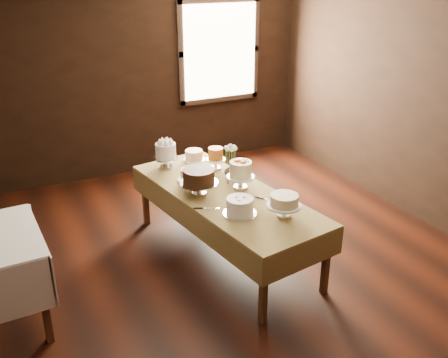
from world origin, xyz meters
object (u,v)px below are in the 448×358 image
cake_cream (284,206)px  cake_server_a (245,200)px  cake_lattice (193,175)px  cake_server_d (229,177)px  cake_meringue (166,156)px  display_table (225,197)px  flower_vase (230,171)px  cake_speckled (194,156)px  cake_server_b (271,200)px  cake_chocolate (199,182)px  cake_flowers (241,176)px  cake_server_c (202,184)px  cake_server_e (212,208)px  cake_swirl (240,207)px  cake_caramel (216,159)px

cake_cream → cake_server_a: bearing=109.7°
cake_lattice → cake_server_d: bearing=-14.5°
cake_meringue → cake_server_d: (0.48, -0.56, -0.12)m
display_table → flower_vase: 0.42m
cake_speckled → cake_server_b: cake_speckled is taller
cake_chocolate → cake_cream: (0.49, -0.76, -0.02)m
cake_server_a → cake_server_d: bearing=37.2°
cake_flowers → cake_speckled: bearing=97.4°
display_table → cake_server_d: (0.20, 0.32, 0.06)m
cake_server_c → flower_vase: 0.36m
cake_server_b → cake_server_c: same height
display_table → cake_server_a: (0.09, -0.24, 0.06)m
cake_flowers → display_table: bearing=-170.2°
cake_speckled → cake_lattice: size_ratio=0.80×
cake_server_e → display_table: bearing=68.3°
display_table → cake_server_d: bearing=57.6°
cake_server_a → cake_server_e: same height
cake_speckled → cake_server_e: (-0.34, -1.19, -0.05)m
cake_swirl → cake_server_b: cake_swirl is taller
cake_caramel → flower_vase: size_ratio=1.80×
cake_swirl → cake_server_d: cake_swirl is taller
cake_meringue → flower_vase: (0.51, -0.55, -0.06)m
cake_flowers → cake_server_d: 0.31m
cake_lattice → cake_server_e: size_ratio=1.30×
cake_flowers → cake_swirl: bearing=-118.7°
cake_cream → cake_flowers: bearing=94.6°
cake_server_a → cake_server_e: size_ratio=1.00×
cake_lattice → cake_server_a: size_ratio=1.30×
cake_server_b → flower_vase: size_ratio=1.73×
cake_server_e → cake_server_d: bearing=75.2°
cake_speckled → cake_chocolate: (-0.31, -0.85, 0.07)m
cake_meringue → cake_server_b: 1.38m
cake_lattice → cake_chocolate: cake_chocolate is taller
cake_chocolate → cake_server_c: 0.26m
cake_speckled → flower_vase: (0.16, -0.60, 0.01)m
cake_meringue → cake_server_c: cake_meringue is taller
cake_speckled → cake_server_a: size_ratio=1.04×
cake_server_a → cake_server_c: same height
cake_caramel → cake_server_d: size_ratio=1.04×
cake_cream → cake_server_e: size_ratio=1.47×
cake_server_c → cake_flowers: bearing=-129.4°
cake_caramel → cake_server_a: cake_caramel is taller
display_table → cake_lattice: 0.46m
cake_server_a → cake_server_c: (-0.21, 0.52, 0.00)m
cake_server_b → cake_chocolate: bearing=-161.5°
cake_lattice → cake_server_b: size_ratio=1.30×
display_table → cake_lattice: bearing=112.1°
display_table → cake_chocolate: size_ratio=6.37×
cake_server_b → cake_server_c: size_ratio=1.00×
cake_lattice → flower_vase: bearing=-12.4°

